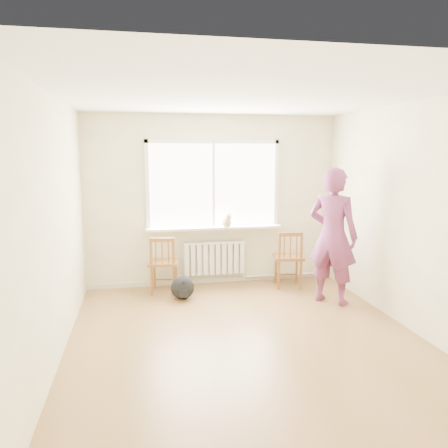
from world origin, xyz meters
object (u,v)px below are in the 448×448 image
chair_left (163,265)px  person (333,236)px  cat (227,221)px  backpack (182,288)px  chair_right (289,259)px

chair_left → person: (2.31, -0.86, 0.51)m
chair_left → person: 2.52m
cat → backpack: 1.28m
chair_left → backpack: bearing=136.5°
chair_left → chair_right: bearing=-173.1°
chair_left → backpack: size_ratio=2.59×
chair_left → chair_right: (1.95, -0.09, 0.01)m
cat → person: bearing=-44.3°
person → backpack: size_ratio=5.64×
chair_right → backpack: size_ratio=2.67×
person → chair_left: bearing=25.3°
chair_right → cat: (-0.94, 0.29, 0.59)m
chair_right → cat: 1.15m
chair_left → cat: bearing=-159.2°
backpack → person: bearing=-14.4°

